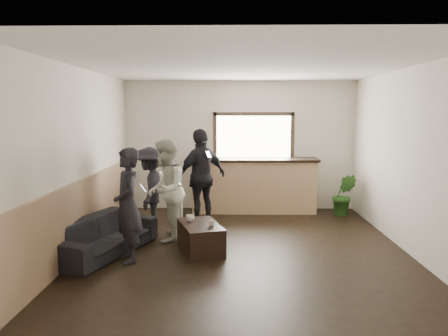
{
  "coord_description": "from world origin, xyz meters",
  "views": [
    {
      "loc": [
        -0.17,
        -6.55,
        2.11
      ],
      "look_at": [
        -0.3,
        0.4,
        1.23
      ],
      "focal_mm": 35.0,
      "sensor_mm": 36.0,
      "label": 1
    }
  ],
  "objects_px": {
    "coffee_table": "(200,237)",
    "person_d": "(202,177)",
    "person_b": "(166,190)",
    "cup_a": "(190,218)",
    "cup_b": "(212,223)",
    "bar_counter": "(254,182)",
    "person_a": "(128,205)",
    "potted_plant": "(344,195)",
    "person_c": "(150,189)",
    "sofa": "(104,235)"
  },
  "relations": [
    {
      "from": "potted_plant",
      "to": "person_b",
      "type": "relative_size",
      "value": 0.51
    },
    {
      "from": "potted_plant",
      "to": "person_b",
      "type": "xyz_separation_m",
      "value": [
        -3.41,
        -1.83,
        0.41
      ]
    },
    {
      "from": "potted_plant",
      "to": "person_b",
      "type": "height_order",
      "value": "person_b"
    },
    {
      "from": "person_a",
      "to": "person_b",
      "type": "bearing_deg",
      "value": 137.48
    },
    {
      "from": "coffee_table",
      "to": "person_b",
      "type": "xyz_separation_m",
      "value": [
        -0.61,
        0.59,
        0.63
      ]
    },
    {
      "from": "person_b",
      "to": "person_c",
      "type": "relative_size",
      "value": 1.12
    },
    {
      "from": "bar_counter",
      "to": "coffee_table",
      "type": "height_order",
      "value": "bar_counter"
    },
    {
      "from": "cup_b",
      "to": "bar_counter",
      "type": "bearing_deg",
      "value": 75.02
    },
    {
      "from": "cup_b",
      "to": "person_a",
      "type": "xyz_separation_m",
      "value": [
        -1.17,
        -0.35,
        0.34
      ]
    },
    {
      "from": "bar_counter",
      "to": "person_d",
      "type": "distance_m",
      "value": 1.52
    },
    {
      "from": "bar_counter",
      "to": "sofa",
      "type": "bearing_deg",
      "value": -129.6
    },
    {
      "from": "cup_b",
      "to": "person_a",
      "type": "bearing_deg",
      "value": -163.39
    },
    {
      "from": "sofa",
      "to": "person_b",
      "type": "xyz_separation_m",
      "value": [
        0.83,
        0.72,
        0.57
      ]
    },
    {
      "from": "coffee_table",
      "to": "person_a",
      "type": "relative_size",
      "value": 0.59
    },
    {
      "from": "person_c",
      "to": "sofa",
      "type": "bearing_deg",
      "value": -22.98
    },
    {
      "from": "potted_plant",
      "to": "person_a",
      "type": "relative_size",
      "value": 0.53
    },
    {
      "from": "cup_b",
      "to": "potted_plant",
      "type": "distance_m",
      "value": 3.64
    },
    {
      "from": "potted_plant",
      "to": "person_a",
      "type": "height_order",
      "value": "person_a"
    },
    {
      "from": "person_b",
      "to": "person_a",
      "type": "bearing_deg",
      "value": -16.29
    },
    {
      "from": "coffee_table",
      "to": "person_c",
      "type": "xyz_separation_m",
      "value": [
        -0.99,
        1.22,
        0.54
      ]
    },
    {
      "from": "bar_counter",
      "to": "person_b",
      "type": "distance_m",
      "value": 2.68
    },
    {
      "from": "bar_counter",
      "to": "person_b",
      "type": "relative_size",
      "value": 1.59
    },
    {
      "from": "coffee_table",
      "to": "person_d",
      "type": "relative_size",
      "value": 0.53
    },
    {
      "from": "cup_a",
      "to": "cup_b",
      "type": "xyz_separation_m",
      "value": [
        0.35,
        -0.25,
        -0.01
      ]
    },
    {
      "from": "bar_counter",
      "to": "person_b",
      "type": "xyz_separation_m",
      "value": [
        -1.56,
        -2.17,
        0.21
      ]
    },
    {
      "from": "cup_b",
      "to": "person_c",
      "type": "bearing_deg",
      "value": 131.39
    },
    {
      "from": "bar_counter",
      "to": "person_b",
      "type": "bearing_deg",
      "value": -125.79
    },
    {
      "from": "coffee_table",
      "to": "person_b",
      "type": "height_order",
      "value": "person_b"
    },
    {
      "from": "bar_counter",
      "to": "person_c",
      "type": "distance_m",
      "value": 2.48
    },
    {
      "from": "person_b",
      "to": "person_d",
      "type": "bearing_deg",
      "value": 157.91
    },
    {
      "from": "bar_counter",
      "to": "person_d",
      "type": "xyz_separation_m",
      "value": [
        -1.04,
        -1.08,
        0.27
      ]
    },
    {
      "from": "cup_a",
      "to": "cup_b",
      "type": "distance_m",
      "value": 0.43
    },
    {
      "from": "bar_counter",
      "to": "person_c",
      "type": "xyz_separation_m",
      "value": [
        -1.94,
        -1.54,
        0.11
      ]
    },
    {
      "from": "person_b",
      "to": "person_d",
      "type": "distance_m",
      "value": 1.21
    },
    {
      "from": "person_c",
      "to": "cup_b",
      "type": "bearing_deg",
      "value": 36.79
    },
    {
      "from": "cup_b",
      "to": "person_a",
      "type": "distance_m",
      "value": 1.27
    },
    {
      "from": "coffee_table",
      "to": "bar_counter",
      "type": "bearing_deg",
      "value": 70.97
    },
    {
      "from": "person_a",
      "to": "person_d",
      "type": "relative_size",
      "value": 0.9
    },
    {
      "from": "sofa",
      "to": "person_c",
      "type": "relative_size",
      "value": 1.28
    },
    {
      "from": "cup_a",
      "to": "cup_b",
      "type": "bearing_deg",
      "value": -35.71
    },
    {
      "from": "bar_counter",
      "to": "sofa",
      "type": "distance_m",
      "value": 3.77
    },
    {
      "from": "potted_plant",
      "to": "sofa",
      "type": "bearing_deg",
      "value": -148.97
    },
    {
      "from": "person_c",
      "to": "person_d",
      "type": "distance_m",
      "value": 1.02
    },
    {
      "from": "person_a",
      "to": "person_c",
      "type": "xyz_separation_m",
      "value": [
        -0.0,
        1.68,
        -0.06
      ]
    },
    {
      "from": "coffee_table",
      "to": "person_b",
      "type": "bearing_deg",
      "value": 136.37
    },
    {
      "from": "person_a",
      "to": "coffee_table",
      "type": "bearing_deg",
      "value": 92.49
    },
    {
      "from": "coffee_table",
      "to": "person_c",
      "type": "relative_size",
      "value": 0.64
    },
    {
      "from": "sofa",
      "to": "cup_b",
      "type": "bearing_deg",
      "value": -69.63
    },
    {
      "from": "bar_counter",
      "to": "coffee_table",
      "type": "distance_m",
      "value": 2.94
    },
    {
      "from": "person_a",
      "to": "person_d",
      "type": "height_order",
      "value": "person_d"
    }
  ]
}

